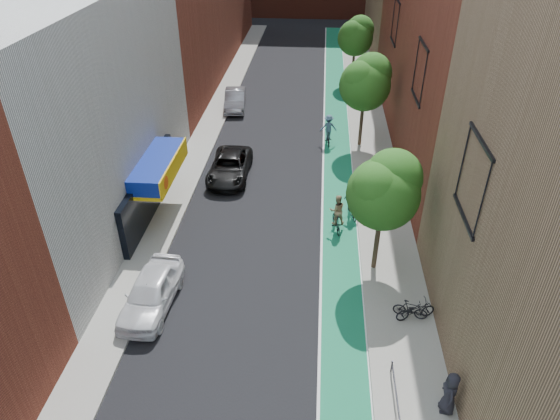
% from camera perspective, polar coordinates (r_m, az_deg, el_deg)
% --- Properties ---
extents(bike_lane, '(2.00, 68.00, 0.01)m').
position_cam_1_polar(bike_lane, '(39.09, 6.51, 8.64)').
color(bike_lane, '#147548').
rests_on(bike_lane, ground).
extents(sidewalk_left, '(2.00, 68.00, 0.15)m').
position_cam_1_polar(sidewalk_left, '(39.95, -8.15, 9.18)').
color(sidewalk_left, gray).
rests_on(sidewalk_left, ground).
extents(sidewalk_right, '(3.00, 68.00, 0.15)m').
position_cam_1_polar(sidewalk_right, '(39.23, 10.20, 8.52)').
color(sidewalk_right, gray).
rests_on(sidewalk_right, ground).
extents(building_left_white, '(8.00, 20.00, 12.00)m').
position_cam_1_polar(building_left_white, '(29.00, -23.85, 9.93)').
color(building_left_white, silver).
rests_on(building_left_white, ground).
extents(tree_near, '(3.40, 3.36, 6.42)m').
position_cam_1_polar(tree_near, '(22.92, 11.88, 2.40)').
color(tree_near, '#332619').
rests_on(tree_near, ground).
extents(tree_mid, '(3.55, 3.53, 6.74)m').
position_cam_1_polar(tree_mid, '(35.56, 9.79, 14.32)').
color(tree_mid, '#332619').
rests_on(tree_mid, ground).
extents(tree_far, '(3.30, 3.25, 6.21)m').
position_cam_1_polar(tree_far, '(49.09, 8.68, 19.16)').
color(tree_far, '#332619').
rests_on(tree_far, ground).
extents(parked_car_white, '(2.18, 4.89, 1.63)m').
position_cam_1_polar(parked_car_white, '(23.36, -14.51, -9.06)').
color(parked_car_white, white).
rests_on(parked_car_white, ground).
extents(parked_car_black, '(2.49, 5.38, 1.49)m').
position_cam_1_polar(parked_car_black, '(32.68, -5.78, 4.96)').
color(parked_car_black, black).
rests_on(parked_car_black, ground).
extents(parked_car_silver, '(2.12, 4.89, 1.57)m').
position_cam_1_polar(parked_car_silver, '(43.61, -5.14, 12.48)').
color(parked_car_silver, gray).
rests_on(parked_car_silver, ground).
extents(cyclist_lane_near, '(0.98, 1.87, 2.14)m').
position_cam_1_polar(cyclist_lane_near, '(27.51, 6.50, -0.63)').
color(cyclist_lane_near, black).
rests_on(cyclist_lane_near, ground).
extents(cyclist_lane_mid, '(1.08, 1.75, 2.08)m').
position_cam_1_polar(cyclist_lane_mid, '(28.80, 8.29, 0.68)').
color(cyclist_lane_mid, black).
rests_on(cyclist_lane_mid, ground).
extents(cyclist_lane_far, '(1.28, 1.81, 2.22)m').
position_cam_1_polar(cyclist_lane_far, '(37.09, 5.55, 9.00)').
color(cyclist_lane_far, black).
rests_on(cyclist_lane_far, ground).
extents(parked_bike_mid, '(1.56, 0.78, 0.90)m').
position_cam_1_polar(parked_bike_mid, '(22.88, 14.69, -10.91)').
color(parked_bike_mid, black).
rests_on(parked_bike_mid, sidewalk_right).
extents(parked_bike_far, '(1.91, 1.17, 0.95)m').
position_cam_1_polar(parked_bike_far, '(22.86, 15.23, -10.99)').
color(parked_bike_far, black).
rests_on(parked_bike_far, sidewalk_right).
extents(pedestrian, '(0.63, 0.93, 1.84)m').
position_cam_1_polar(pedestrian, '(19.70, 18.85, -19.17)').
color(pedestrian, black).
rests_on(pedestrian, sidewalk_right).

